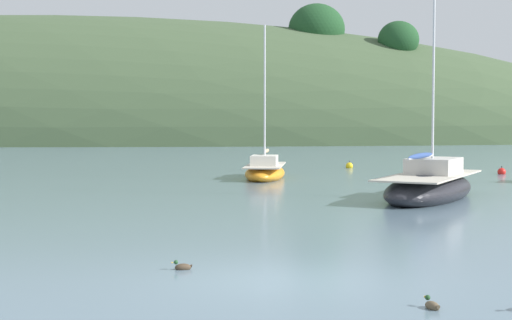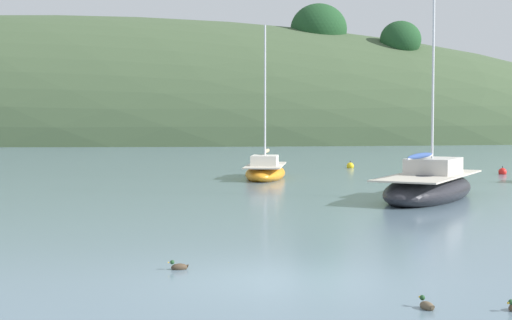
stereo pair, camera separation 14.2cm
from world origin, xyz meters
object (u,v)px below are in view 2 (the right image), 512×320
Objects in this scene: mooring_buoy_inner at (350,166)px; duck_trailing at (179,267)px; mooring_buoy_outer at (503,172)px; duck_lead at (427,306)px; sailboat_black_sloop at (429,187)px; sailboat_white_near at (265,171)px.

duck_trailing is (-7.97, -31.58, -0.07)m from mooring_buoy_inner.
mooring_buoy_outer is at bearing -35.11° from mooring_buoy_inner.
duck_lead is at bearing -95.99° from mooring_buoy_inner.
mooring_buoy_inner is at bearing 84.01° from duck_lead.
mooring_buoy_outer is at bearing 60.99° from sailboat_black_sloop.
sailboat_white_near reaches higher than duck_lead.
mooring_buoy_inner is at bearing 55.59° from sailboat_white_near.
sailboat_white_near is 9.52m from mooring_buoy_inner.
duck_lead is (-4.17, -17.16, -0.41)m from sailboat_black_sloop.
sailboat_white_near is 23.88m from duck_trailing.
sailboat_black_sloop is 11.61m from sailboat_white_near.
mooring_buoy_outer is at bearing 11.38° from sailboat_white_near.
duck_lead is (-3.68, -35.03, -0.07)m from mooring_buoy_inner.
sailboat_white_near is 18.39× the size of duck_trailing.
sailboat_black_sloop is 18.73× the size of mooring_buoy_outer.
mooring_buoy_outer is 31.79m from duck_lead.
sailboat_black_sloop reaches higher than mooring_buoy_outer.
mooring_buoy_outer and mooring_buoy_inner have the same top height.
duck_trailing is (-8.46, -13.71, -0.41)m from sailboat_black_sloop.
mooring_buoy_outer is 1.29× the size of duck_lead.
sailboat_white_near is 27.24m from duck_lead.
sailboat_black_sloop is 16.12m from duck_trailing.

